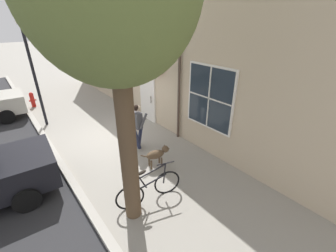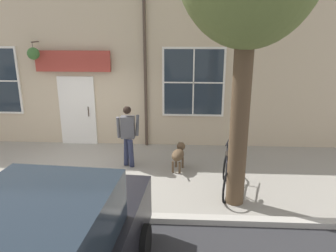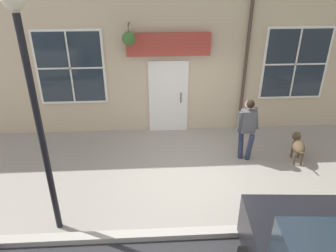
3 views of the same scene
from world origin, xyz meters
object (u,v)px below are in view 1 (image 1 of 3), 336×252
dog_on_leash (157,154)px  leaning_bicycle (149,188)px  pedestrian_walking (138,123)px  fire_hydrant (32,99)px  street_lamp (30,58)px

dog_on_leash → leaning_bicycle: (1.03, 1.09, -0.04)m
leaning_bicycle → pedestrian_walking: bearing=-116.0°
dog_on_leash → fire_hydrant: (1.99, -8.17, -0.02)m
dog_on_leash → fire_hydrant: 8.41m
dog_on_leash → street_lamp: (2.00, -5.43, 2.40)m
dog_on_leash → fire_hydrant: bearing=-76.3°
pedestrian_walking → dog_on_leash: size_ratio=1.67×
pedestrian_walking → leaning_bicycle: 2.72m
pedestrian_walking → street_lamp: bearing=-62.8°
street_lamp → fire_hydrant: 3.66m
pedestrian_walking → leaning_bicycle: (1.16, 2.38, -0.58)m
pedestrian_walking → street_lamp: (2.13, -4.13, 1.86)m
leaning_bicycle → dog_on_leash: bearing=-133.6°
fire_hydrant → leaning_bicycle: bearing=95.9°
leaning_bicycle → street_lamp: street_lamp is taller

